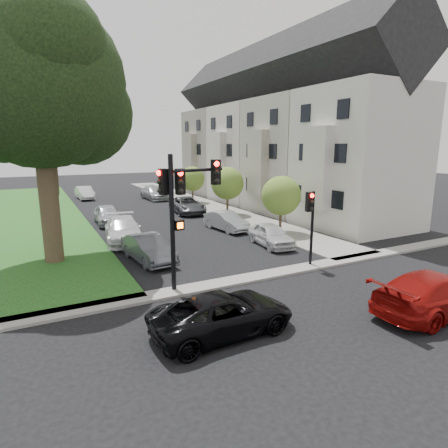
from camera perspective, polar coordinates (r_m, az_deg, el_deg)
name	(u,v)px	position (r m, az deg, el deg)	size (l,w,h in m)	color
ground	(279,293)	(15.91, 8.44, -10.43)	(140.00, 140.00, 0.00)	black
grass_strip	(30,215)	(36.36, -27.40, 1.19)	(8.00, 44.00, 0.12)	#1B3E18
sidewalk_right	(198,203)	(39.51, -3.98, 3.28)	(3.50, 44.00, 0.12)	gray
sidewalk_cross	(254,277)	(17.44, 4.58, -8.09)	(60.00, 1.00, 0.12)	gray
house_a	(360,132)	(29.04, 20.00, 13.08)	(7.70, 7.55, 15.97)	silver
house_b	(294,134)	(34.61, 10.65, 13.30)	(7.70, 7.55, 15.97)	gray
house_c	(250,136)	(40.79, 4.01, 13.24)	(7.70, 7.55, 15.97)	#A89E95
house_d	(219,137)	(47.36, -0.83, 13.10)	(7.70, 7.55, 15.97)	#9E967A
eucalyptus	(36,83)	(20.81, -26.70, 18.68)	(9.19, 8.34, 13.02)	#2D2315
small_tree_a	(281,196)	(25.55, 8.69, 4.28)	(2.67, 2.67, 4.01)	#2D2315
small_tree_b	(227,183)	(32.08, 0.52, 6.21)	(2.80, 2.80, 4.20)	#2D2315
small_tree_c	(192,179)	(39.10, -4.84, 6.87)	(2.57, 2.57, 3.85)	#2D2315
traffic_signal_main	(182,198)	(15.23, -6.45, 3.93)	(2.78, 0.81, 5.68)	black
traffic_signal_secondary	(311,215)	(18.82, 13.06, 1.36)	(0.51, 0.41, 3.82)	black
car_cross_near	(223,314)	(12.47, -0.17, -13.52)	(2.21, 4.80, 1.33)	black
car_cross_far	(436,293)	(15.77, 29.57, -9.13)	(2.17, 5.33, 1.55)	maroon
car_parked_0	(271,235)	(22.88, 7.17, -1.64)	(1.60, 3.98, 1.36)	silver
car_parked_1	(226,221)	(26.82, 0.34, 0.46)	(1.41, 4.05, 1.33)	#999BA0
car_parked_2	(187,205)	(33.73, -5.61, 2.88)	(2.39, 5.18, 1.44)	#3F4247
car_parked_4	(154,193)	(42.77, -10.58, 4.69)	(2.06, 5.06, 1.47)	#999BA0
car_parked_5	(148,248)	(20.05, -11.47, -3.67)	(1.49, 4.26, 1.40)	#3F4247
car_parked_6	(123,230)	(24.45, -15.10, -0.86)	(2.15, 5.29, 1.54)	silver
car_parked_7	(107,215)	(30.27, -17.36, 1.37)	(1.74, 4.33, 1.47)	#999BA0
car_parked_9	(85,193)	(45.02, -20.45, 4.46)	(1.50, 4.31, 1.42)	silver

